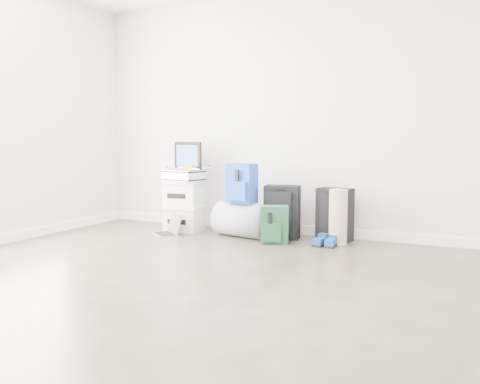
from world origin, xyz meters
The scene contains 14 objects.
ground centered at (0.00, 0.00, 0.00)m, with size 5.00×5.00×0.00m, color #312B24.
room_envelope centered at (0.00, 0.02, 1.72)m, with size 4.52×5.02×2.71m.
boxes_stack centered at (-0.96, 2.10, 0.30)m, with size 0.45×0.37×0.59m.
briefcase centered at (-0.96, 2.10, 0.65)m, with size 0.42×0.31×0.12m, color #B2B2B7.
painting centered at (-0.96, 2.20, 0.88)m, with size 0.43×0.14×0.33m.
drone centered at (-0.88, 2.08, 0.74)m, with size 0.47×0.47×0.05m.
duffel_bag centered at (-0.18, 2.06, 0.19)m, with size 0.38×0.38×0.61m, color #96999E.
blue_backpack centered at (-0.18, 2.03, 0.59)m, with size 0.33×0.26×0.43m.
large_suitcase centered at (0.24, 2.17, 0.29)m, with size 0.41×0.30×0.58m.
green_backpack centered at (0.27, 1.87, 0.19)m, with size 0.32×0.29×0.39m.
carry_on centered at (0.79, 2.28, 0.28)m, with size 0.39×0.29×0.56m.
shoes centered at (0.79, 1.99, 0.04)m, with size 0.23×0.26×0.08m.
rolled_rug centered at (0.87, 2.13, 0.28)m, with size 0.18×0.18×0.56m, color tan.
laptop centered at (-0.97, 1.79, 0.06)m, with size 0.41×0.40×0.24m.
Camera 1 is at (2.20, -2.93, 1.08)m, focal length 38.00 mm.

